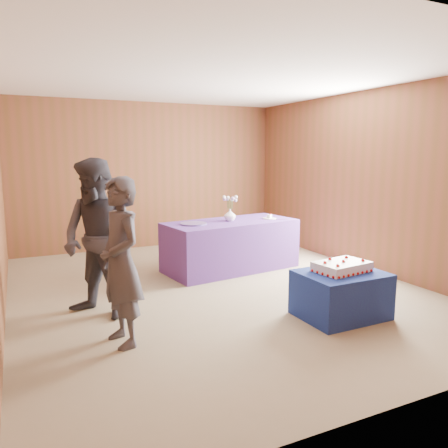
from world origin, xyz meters
TOP-DOWN VIEW (x-y plane):
  - ground at (0.00, 0.00)m, footprint 6.00×6.00m
  - room_shell at (0.00, 0.00)m, footprint 5.04×6.04m
  - cake_table at (0.83, -1.45)m, footprint 0.91×0.71m
  - serving_table at (0.61, 0.83)m, footprint 2.10×1.15m
  - sheet_cake at (0.86, -1.42)m, footprint 0.65×0.48m
  - vase at (0.62, 0.86)m, footprint 0.19×0.19m
  - flower_spray at (0.62, 0.86)m, footprint 0.24×0.24m
  - platter at (-0.00, 0.80)m, footprint 0.43×0.43m
  - plate at (1.28, 0.79)m, footprint 0.26×0.26m
  - cake_slice at (1.28, 0.79)m, footprint 0.08×0.08m
  - knife at (1.37, 0.65)m, footprint 0.26×0.08m
  - guest_left at (-1.48, -1.11)m, footprint 0.48×0.63m
  - guest_right at (-1.54, -0.32)m, footprint 1.04×1.07m

SIDE VIEW (x-z plane):
  - ground at x=0.00m, z-range 0.00..0.00m
  - cake_table at x=0.83m, z-range 0.00..0.50m
  - serving_table at x=0.61m, z-range 0.00..0.75m
  - sheet_cake at x=0.86m, z-range 0.48..0.62m
  - knife at x=1.37m, z-range 0.75..0.75m
  - plate at x=1.28m, z-range 0.75..0.76m
  - platter at x=0.00m, z-range 0.75..0.77m
  - guest_left at x=-1.48m, z-range 0.00..1.57m
  - cake_slice at x=1.28m, z-range 0.75..0.83m
  - vase at x=0.62m, z-range 0.75..0.93m
  - guest_right at x=-1.54m, z-range 0.00..1.73m
  - flower_spray at x=0.62m, z-range 1.00..1.18m
  - room_shell at x=0.00m, z-range 0.44..3.16m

